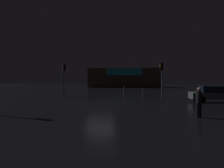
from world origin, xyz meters
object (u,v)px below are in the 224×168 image
traffic_signal_main (64,73)px  traffic_signal_cross_left (162,73)px  pedestrian (199,100)px  car_near (215,94)px  store_building (125,78)px

traffic_signal_main → traffic_signal_cross_left: 11.29m
pedestrian → traffic_signal_main: bearing=134.9°
car_near → pedestrian: size_ratio=2.64×
traffic_signal_cross_left → car_near: bearing=-41.4°
car_near → pedestrian: bearing=-115.2°
traffic_signal_main → traffic_signal_cross_left: traffic_signal_cross_left is taller
traffic_signal_cross_left → traffic_signal_main: bearing=178.8°
store_building → traffic_signal_main: (-5.98, -26.82, 0.51)m
store_building → pedestrian: bearing=-81.3°
car_near → traffic_signal_main: bearing=165.4°
store_building → traffic_signal_main: store_building is taller
traffic_signal_cross_left → car_near: 6.11m
pedestrian → store_building: bearing=98.7°
traffic_signal_main → car_near: 16.26m
traffic_signal_main → pedestrian: traffic_signal_main is taller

